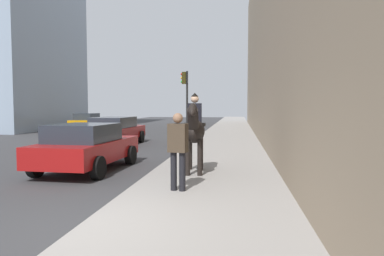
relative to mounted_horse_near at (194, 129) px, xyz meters
name	(u,v)px	position (x,y,z in m)	size (l,w,h in m)	color
sidewalk_slab	(192,235)	(-4.48, -0.53, -1.27)	(120.00, 3.58, 0.12)	gray
mounted_horse_near	(194,129)	(0.00, 0.00, 0.00)	(2.15, 0.67, 2.22)	black
pedestrian_greeting	(178,146)	(-2.05, 0.11, -0.23)	(0.32, 0.44, 1.70)	black
car_near_lane	(87,146)	(0.55, 3.39, -0.58)	(4.13, 2.20, 1.44)	maroon
car_mid_lane	(88,122)	(17.13, 10.89, -0.58)	(3.86, 1.92, 1.44)	orange
car_far_lane	(115,130)	(7.42, 5.00, -0.56)	(4.55, 2.08, 1.44)	maroon
traffic_light_near_curb	(186,94)	(10.75, 1.88, 1.37)	(0.20, 0.44, 4.05)	black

